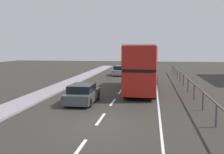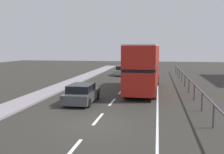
{
  "view_description": "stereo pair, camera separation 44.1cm",
  "coord_description": "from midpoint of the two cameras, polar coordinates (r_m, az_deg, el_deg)",
  "views": [
    {
      "loc": [
        2.79,
        -13.17,
        4.02
      ],
      "look_at": [
        -0.41,
        7.74,
        1.58
      ],
      "focal_mm": 42.06,
      "sensor_mm": 36.0,
      "label": 1
    },
    {
      "loc": [
        3.22,
        -13.1,
        4.02
      ],
      "look_at": [
        -0.41,
        7.74,
        1.58
      ],
      "focal_mm": 42.06,
      "sensor_mm": 36.0,
      "label": 2
    }
  ],
  "objects": [
    {
      "name": "sedan_car_ahead",
      "position": [
        37.35,
        1.44,
        1.42
      ],
      "size": [
        1.81,
        4.56,
        1.36
      ],
      "rotation": [
        0.0,
        0.0,
        0.01
      ],
      "color": "gray",
      "rests_on": "ground"
    },
    {
      "name": "bridge_side_railing",
      "position": [
        22.54,
        16.27,
        -1.42
      ],
      "size": [
        0.1,
        42.0,
        1.23
      ],
      "color": "#504452",
      "rests_on": "ground"
    },
    {
      "name": "lane_paint_markings",
      "position": [
        21.98,
        5.72,
        -3.97
      ],
      "size": [
        3.41,
        46.0,
        0.01
      ],
      "color": "silver",
      "rests_on": "ground"
    },
    {
      "name": "hatchback_car_near",
      "position": [
        18.97,
        -7.11,
        -3.66
      ],
      "size": [
        1.89,
        4.14,
        1.36
      ],
      "rotation": [
        0.0,
        0.0,
        0.01
      ],
      "color": "#42474B",
      "rests_on": "ground"
    },
    {
      "name": "ground_plane",
      "position": [
        14.07,
        -4.08,
        -10.23
      ],
      "size": [
        73.66,
        120.0,
        0.1
      ],
      "primitive_type": "cube",
      "color": "#2D2B26"
    },
    {
      "name": "double_decker_bus_red",
      "position": [
        24.04,
        6.24,
        2.34
      ],
      "size": [
        2.8,
        10.47,
        4.21
      ],
      "rotation": [
        0.0,
        0.0,
        -0.03
      ],
      "color": "#AB1D16",
      "rests_on": "ground"
    }
  ]
}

